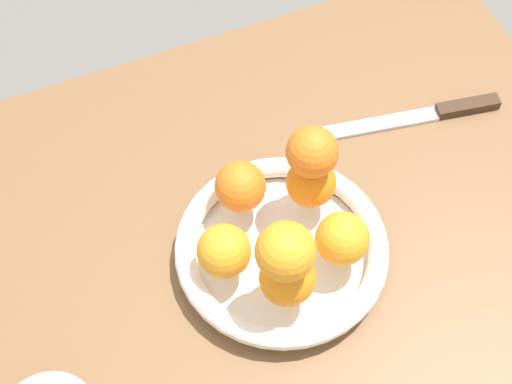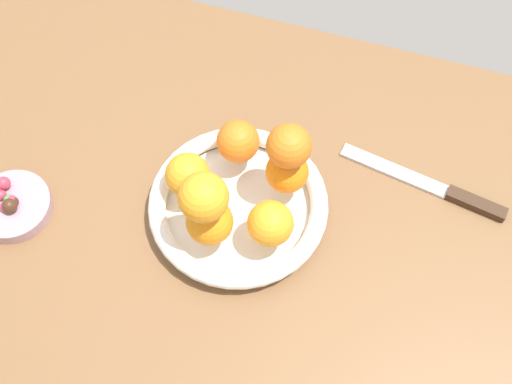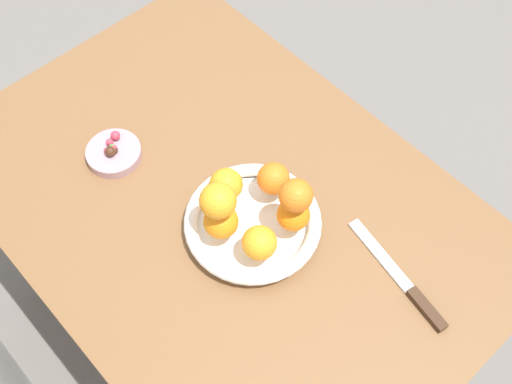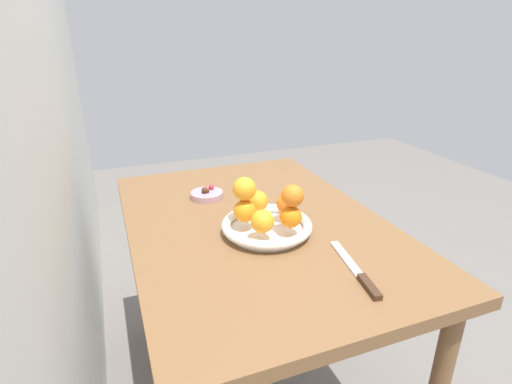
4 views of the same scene
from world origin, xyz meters
The scene contains 19 objects.
ground_plane centered at (0.00, 0.00, 0.00)m, with size 6.00×6.00×0.00m, color slate.
dining_table centered at (0.00, 0.00, 0.65)m, with size 1.10×0.76×0.74m.
fruit_bowl centered at (-0.09, 0.00, 0.76)m, with size 0.26×0.26×0.04m.
candy_dish centered at (0.23, 0.10, 0.75)m, with size 0.11×0.11×0.02m, color #B28C99.
orange_0 centered at (-0.14, 0.04, 0.81)m, with size 0.06×0.06×0.06m, color orange.
orange_1 centered at (-0.14, -0.05, 0.81)m, with size 0.06×0.06×0.06m, color orange.
orange_2 centered at (-0.06, -0.07, 0.81)m, with size 0.06×0.06×0.06m, color orange.
orange_3 centered at (-0.01, 0.00, 0.81)m, with size 0.06×0.06×0.06m, color orange.
orange_4 centered at (-0.07, 0.06, 0.81)m, with size 0.07×0.07×0.07m, color orange.
orange_5 centered at (-0.14, -0.05, 0.87)m, with size 0.06×0.06×0.06m, color orange.
orange_6 centered at (-0.06, 0.06, 0.88)m, with size 0.07×0.07×0.07m, color orange.
candy_ball_0 centered at (0.23, 0.10, 0.77)m, with size 0.02×0.02×0.02m, color #472819.
candy_ball_1 centered at (0.25, 0.07, 0.77)m, with size 0.02×0.02×0.02m, color #C6384C.
candy_ball_2 centered at (0.23, 0.11, 0.77)m, with size 0.01×0.01×0.01m, color #C6384C.
candy_ball_3 centered at (0.25, 0.09, 0.77)m, with size 0.02×0.02×0.02m, color #C6384C.
candy_ball_4 centered at (0.23, 0.09, 0.77)m, with size 0.01×0.01×0.01m, color #472819.
candy_ball_5 centered at (0.23, 0.09, 0.77)m, with size 0.02×0.02×0.02m, color #C6384C.
candy_ball_6 centered at (0.23, 0.09, 0.77)m, with size 0.02×0.02×0.02m, color #4C9947.
knife centered at (-0.36, -0.13, 0.75)m, with size 0.26×0.06×0.01m.
Camera 3 is at (-0.53, 0.40, 1.82)m, focal length 45.00 mm.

